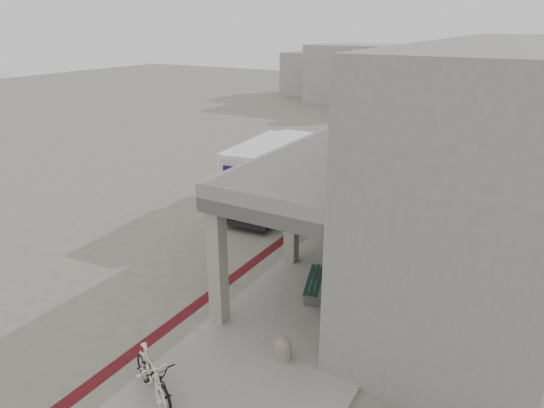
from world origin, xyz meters
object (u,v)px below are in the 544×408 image
Objects in this scene: bicycle_black at (153,375)px; bicycle_cream at (151,376)px; bench at (314,282)px; fedex_truck at (278,171)px; utility_cabinet at (391,249)px.

bicycle_cream is at bearing -123.91° from bicycle_black.
bicycle_black is 0.92× the size of bicycle_cream.
bench is at bearing 18.85° from bicycle_cream.
bicycle_cream is at bearing -78.06° from fedex_truck.
bicycle_cream is (0.08, -0.13, 0.11)m from bicycle_black.
bicycle_cream reaches higher than utility_cabinet.
bicycle_cream is at bearing -118.56° from bench.
fedex_truck reaches higher than bicycle_black.
bicycle_cream is at bearing -104.58° from utility_cabinet.
bicycle_black is at bearing 61.63° from bicycle_cream.
utility_cabinet is 0.60× the size of bicycle_black.
bench is at bearing 12.22° from bicycle_black.
fedex_truck is 6.66× the size of utility_cabinet.
fedex_truck is 7.67m from bench.
fedex_truck reaches higher than utility_cabinet.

